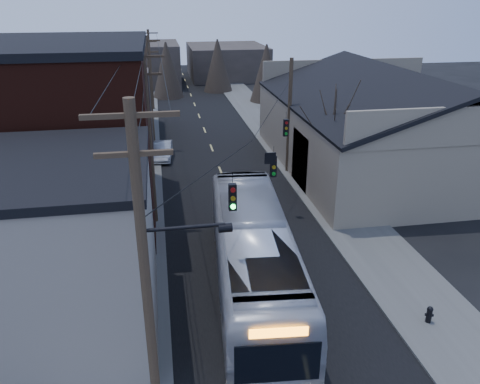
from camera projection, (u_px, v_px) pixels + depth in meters
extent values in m
cube|color=black|center=(214.00, 155.00, 39.62)|extent=(9.00, 110.00, 0.02)
cube|color=#474744|center=(136.00, 159.00, 38.56)|extent=(4.00, 110.00, 0.12)
cube|color=#474744|center=(289.00, 150.00, 40.63)|extent=(4.00, 110.00, 0.12)
cube|color=gray|center=(45.00, 253.00, 17.78)|extent=(8.00, 8.00, 7.00)
cube|color=#33110B|center=(62.00, 136.00, 27.01)|extent=(10.00, 12.00, 10.00)
cube|color=#322B28|center=(101.00, 103.00, 42.18)|extent=(9.00, 14.00, 7.00)
cube|color=#7C725A|center=(388.00, 135.00, 36.17)|extent=(16.00, 20.00, 5.00)
cube|color=black|center=(343.00, 88.00, 34.05)|extent=(8.16, 20.60, 2.86)
cube|color=black|center=(444.00, 84.00, 35.32)|extent=(8.16, 20.60, 2.86)
cube|color=#322B28|center=(145.00, 64.00, 69.23)|extent=(10.00, 12.00, 6.00)
cube|color=#322B28|center=(227.00, 61.00, 76.02)|extent=(12.00, 14.00, 5.00)
cone|color=black|center=(332.00, 145.00, 30.18)|extent=(0.40, 0.40, 7.20)
cylinder|color=#382B1E|center=(147.00, 297.00, 12.29)|extent=(0.28, 0.28, 10.50)
cube|color=#382B1E|center=(130.00, 115.00, 10.40)|extent=(2.20, 0.12, 0.12)
cylinder|color=#382B1E|center=(150.00, 142.00, 25.99)|extent=(0.28, 0.28, 10.00)
cube|color=#382B1E|center=(143.00, 57.00, 24.19)|extent=(2.20, 0.12, 0.12)
cylinder|color=#382B1E|center=(150.00, 94.00, 39.69)|extent=(0.28, 0.28, 9.50)
cube|color=#382B1E|center=(146.00, 41.00, 37.99)|extent=(2.20, 0.12, 0.12)
cylinder|color=#382B1E|center=(151.00, 71.00, 53.39)|extent=(0.28, 0.28, 9.00)
cube|color=#382B1E|center=(148.00, 33.00, 51.79)|extent=(2.20, 0.12, 0.12)
cylinder|color=#382B1E|center=(289.00, 118.00, 34.22)|extent=(0.28, 0.28, 8.50)
cube|color=black|center=(233.00, 197.00, 16.58)|extent=(0.28, 0.20, 1.00)
cube|color=black|center=(273.00, 166.00, 21.30)|extent=(0.28, 0.20, 1.00)
cube|color=black|center=(286.00, 128.00, 27.05)|extent=(0.28, 0.20, 1.00)
imported|color=#B1B4BE|center=(253.00, 256.00, 20.76)|extent=(4.31, 13.71, 3.76)
imported|color=#B3B6BB|center=(163.00, 151.00, 38.55)|extent=(1.77, 4.19, 1.34)
cylinder|color=black|center=(429.00, 316.00, 19.18)|extent=(0.23, 0.23, 0.58)
sphere|color=black|center=(430.00, 309.00, 19.06)|extent=(0.25, 0.25, 0.25)
cylinder|color=black|center=(429.00, 315.00, 19.16)|extent=(0.36, 0.24, 0.12)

